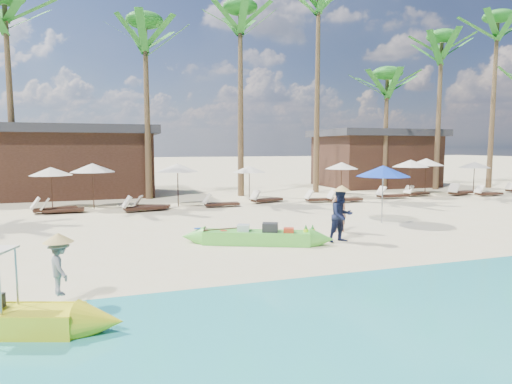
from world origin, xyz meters
name	(u,v)px	position (x,y,z in m)	size (l,w,h in m)	color
ground	(304,250)	(0.00, 0.00, 0.00)	(240.00, 240.00, 0.00)	beige
wet_sand_strip	(418,312)	(0.00, -5.00, 0.00)	(240.00, 4.50, 0.01)	tan
green_canoe	(257,237)	(-1.10, 1.12, 0.23)	(4.98, 2.42, 0.67)	#55C93D
tourist	(339,209)	(2.28, 2.05, 0.81)	(0.59, 0.39, 1.63)	tan
vendor_green	(341,216)	(1.54, 0.58, 0.85)	(0.82, 0.64, 1.69)	#121833
vendor_yellow	(60,267)	(-6.26, -2.51, 0.72)	(0.70, 0.40, 1.08)	gray
blue_umbrella	(383,171)	(4.78, 3.08, 2.07)	(2.13, 2.13, 2.29)	#99999E
resort_parasol_3	(51,171)	(-8.13, 11.21, 1.85)	(1.99, 1.99, 2.05)	#392017
lounger_3_right	(52,208)	(-8.01, 10.08, 0.22)	(2.04, 1.02, 0.66)	#392017
resort_parasol_4	(92,168)	(-6.25, 10.97, 2.00)	(2.16, 2.16, 2.22)	#392017
lounger_4_left	(60,209)	(-7.61, 9.76, 0.21)	(1.83, 0.60, 0.62)	#392017
lounger_4_right	(142,207)	(-4.07, 9.19, 0.22)	(2.05, 0.92, 0.67)	#392017
resort_parasol_5	(178,168)	(-2.21, 10.41, 1.98)	(2.13, 2.13, 2.19)	#392017
lounger_5_left	(150,205)	(-3.63, 9.93, 0.19)	(1.76, 1.02, 0.57)	#392017
resort_parasol_6	(249,169)	(2.00, 11.78, 1.77)	(1.90, 1.90, 1.96)	#392017
lounger_6_left	(219,203)	(-0.28, 9.54, 0.21)	(1.81, 0.56, 0.61)	#392017
lounger_6_right	(265,199)	(2.45, 10.40, 0.21)	(1.94, 1.04, 0.63)	#392017
resort_parasol_7	(342,166)	(7.86, 11.78, 1.88)	(2.03, 2.03, 2.09)	#392017
lounger_7_left	(319,199)	(5.35, 9.69, 0.20)	(1.80, 0.61, 0.61)	#392017
lounger_7_right	(343,198)	(6.54, 9.22, 0.22)	(1.98, 0.68, 0.66)	#392017
resort_parasol_8	(411,163)	(11.66, 10.23, 2.03)	(2.18, 2.18, 2.25)	#392017
lounger_8_left	(391,195)	(10.07, 9.89, 0.22)	(1.91, 0.60, 0.65)	#392017
resort_parasol_9	(426,162)	(13.53, 11.11, 2.07)	(2.22, 2.22, 2.29)	#392017
lounger_9_left	(416,193)	(12.27, 10.45, 0.20)	(1.85, 0.85, 0.61)	#392017
lounger_9_right	(460,192)	(15.22, 9.99, 0.23)	(2.09, 1.16, 0.68)	#392017
resort_parasol_10	(475,165)	(17.10, 10.80, 1.85)	(2.00, 2.00, 2.06)	#392017
lounger_10_left	(487,193)	(16.53, 9.13, 0.20)	(1.79, 0.62, 0.60)	#392017
palm_2	(6,30)	(-10.45, 15.08, 9.18)	(2.08, 2.08, 11.33)	brown
palm_3	(145,48)	(-3.36, 14.27, 8.58)	(2.08, 2.08, 10.52)	brown
palm_4	(240,38)	(2.15, 14.01, 9.45)	(2.08, 2.08, 11.70)	brown
palm_5	(318,24)	(7.45, 14.38, 10.82)	(2.08, 2.08, 13.60)	brown
palm_6	(387,88)	(12.84, 14.52, 7.05)	(2.08, 2.08, 8.51)	brown
palm_7	(441,60)	(16.57, 13.68, 8.99)	(2.08, 2.08, 11.08)	brown
palm_8	(496,47)	(21.07, 13.33, 10.18)	(2.08, 2.08, 12.70)	brown
pavilion_west	(67,160)	(-8.00, 17.50, 2.19)	(10.80, 6.60, 4.30)	#392017
pavilion_east	(375,158)	(14.00, 17.50, 2.20)	(8.80, 6.60, 4.30)	#392017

